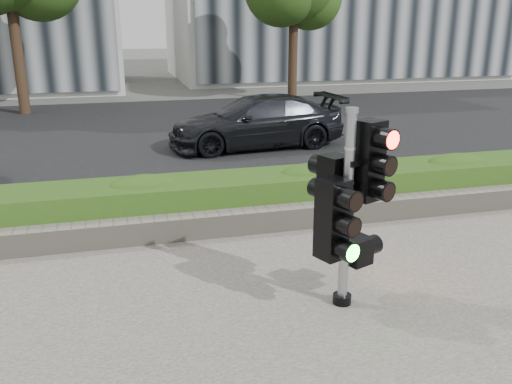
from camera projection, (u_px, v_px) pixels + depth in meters
ground at (266, 294)px, 6.37m from camera, size 120.00×120.00×0.00m
road at (171, 132)px, 15.59m from camera, size 60.00×13.00×0.02m
curb at (216, 205)px, 9.26m from camera, size 60.00×0.25×0.12m
stone_wall at (231, 222)px, 8.06m from camera, size 12.00×0.32×0.34m
hedge at (222, 198)px, 8.61m from camera, size 12.00×1.00×0.68m
traffic_signal at (347, 199)px, 5.78m from camera, size 0.80×0.71×2.21m
car_dark at (256, 122)px, 13.54m from camera, size 4.53×2.13×1.28m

